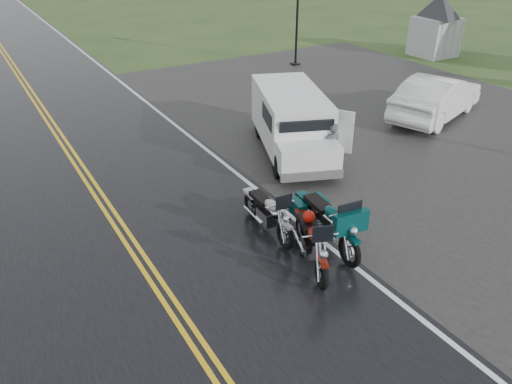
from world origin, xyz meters
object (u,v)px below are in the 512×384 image
Objects in this scene: motorcycle_silver at (285,226)px; lamp_post_far_right at (297,17)px; motorcycle_red at (322,262)px; van_white at (279,146)px; person_at_van at (331,149)px; motorcycle_teal at (351,239)px; sedan_white at (436,98)px; visitor_center at (439,9)px.

lamp_post_far_right is at bearing 57.13° from motorcycle_silver.
van_white is at bearing 88.81° from motorcycle_red.
lamp_post_far_right is at bearing -117.69° from person_at_van.
motorcycle_red is 0.97m from motorcycle_teal.
motorcycle_red is 0.49× the size of lamp_post_far_right.
sedan_white is at bearing 26.78° from motorcycle_silver.
visitor_center is 17.31m from van_white.
motorcycle_teal is at bearing -82.13° from van_white.
motorcycle_teal is 10.25m from sedan_white.
lamp_post_far_right is at bearing 74.32° from van_white.
visitor_center is 7.41× the size of motorcycle_silver.
motorcycle_teal is 4.51m from person_at_van.
lamp_post_far_right is (7.68, 10.14, 1.36)m from van_white.
motorcycle_teal reaches higher than motorcycle_silver.
van_white reaches higher than motorcycle_silver.
sedan_white is (9.48, 4.20, 0.15)m from motorcycle_silver.
lamp_post_far_right reaches higher than motorcycle_red.
sedan_white is (8.69, 5.43, 0.05)m from motorcycle_teal.
motorcycle_red is 17.68m from lamp_post_far_right.
motorcycle_silver is (0.15, 1.50, -0.04)m from motorcycle_red.
van_white is (-15.27, -8.02, -1.41)m from visitor_center.
lamp_post_far_right is at bearing 164.38° from visitor_center.
motorcycle_teal is 1.63× the size of person_at_van.
motorcycle_teal is 4.44m from van_white.
visitor_center is 3.40× the size of lamp_post_far_right.
sedan_white is (6.21, 1.67, 0.02)m from person_at_van.
motorcycle_teal is 0.49× the size of van_white.
visitor_center is at bearing -66.54° from sedan_white.
visitor_center is 3.36× the size of sedan_white.
motorcycle_teal is at bearing 38.07° from motorcycle_red.
motorcycle_red is at bearing -92.68° from motorcycle_silver.
motorcycle_red is (-17.25, -12.59, -1.72)m from visitor_center.
motorcycle_red is 1.51m from motorcycle_silver.
sedan_white is at bearing 29.87° from van_white.
van_white is at bearing 82.49° from motorcycle_teal.
motorcycle_red is 1.50× the size of person_at_van.
lamp_post_far_right is at bearing -18.88° from sedan_white.
motorcycle_silver is at bearing 40.40° from person_at_van.
sedan_white is (9.62, 5.70, 0.11)m from motorcycle_red.
motorcycle_red is 4.99m from van_white.
motorcycle_silver is 0.43× the size of van_white.
sedan_white is 9.15m from lamp_post_far_right.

